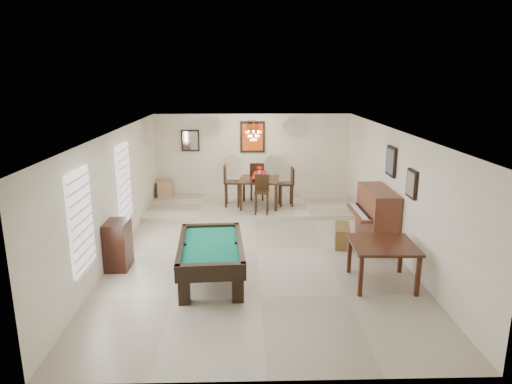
{
  "coord_description": "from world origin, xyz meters",
  "views": [
    {
      "loc": [
        -0.28,
        -9.45,
        3.72
      ],
      "look_at": [
        0.0,
        0.6,
        1.15
      ],
      "focal_mm": 32.0,
      "sensor_mm": 36.0,
      "label": 1
    }
  ],
  "objects_px": {
    "square_table": "(382,264)",
    "upright_piano": "(370,217)",
    "piano_bench": "(342,236)",
    "apothecary_chest": "(118,245)",
    "pool_table": "(211,262)",
    "flower_vase": "(259,170)",
    "dining_chair_south": "(262,195)",
    "dining_chair_west": "(232,185)",
    "dining_chair_north": "(257,181)",
    "corner_bench": "(165,189)",
    "chandelier": "(253,132)",
    "dining_chair_east": "(286,187)",
    "dining_table": "(259,190)"
  },
  "relations": [
    {
      "from": "pool_table",
      "to": "chandelier",
      "type": "bearing_deg",
      "value": 75.66
    },
    {
      "from": "dining_chair_north",
      "to": "chandelier",
      "type": "xyz_separation_m",
      "value": [
        -0.12,
        -0.57,
        1.51
      ]
    },
    {
      "from": "pool_table",
      "to": "dining_table",
      "type": "relative_size",
      "value": 1.95
    },
    {
      "from": "corner_bench",
      "to": "flower_vase",
      "type": "bearing_deg",
      "value": -21.39
    },
    {
      "from": "piano_bench",
      "to": "dining_chair_north",
      "type": "relative_size",
      "value": 0.71
    },
    {
      "from": "square_table",
      "to": "dining_chair_east",
      "type": "xyz_separation_m",
      "value": [
        -1.32,
        4.85,
        0.27
      ]
    },
    {
      "from": "pool_table",
      "to": "flower_vase",
      "type": "height_order",
      "value": "flower_vase"
    },
    {
      "from": "piano_bench",
      "to": "dining_chair_north",
      "type": "height_order",
      "value": "dining_chair_north"
    },
    {
      "from": "piano_bench",
      "to": "dining_table",
      "type": "xyz_separation_m",
      "value": [
        -1.77,
        2.83,
        0.35
      ]
    },
    {
      "from": "dining_chair_north",
      "to": "dining_chair_east",
      "type": "bearing_deg",
      "value": 140.89
    },
    {
      "from": "dining_chair_south",
      "to": "corner_bench",
      "type": "height_order",
      "value": "dining_chair_south"
    },
    {
      "from": "dining_table",
      "to": "piano_bench",
      "type": "bearing_deg",
      "value": -57.93
    },
    {
      "from": "dining_chair_south",
      "to": "dining_chair_east",
      "type": "height_order",
      "value": "dining_chair_east"
    },
    {
      "from": "pool_table",
      "to": "dining_chair_east",
      "type": "height_order",
      "value": "dining_chair_east"
    },
    {
      "from": "flower_vase",
      "to": "dining_chair_north",
      "type": "distance_m",
      "value": 0.87
    },
    {
      "from": "piano_bench",
      "to": "chandelier",
      "type": "relative_size",
      "value": 1.33
    },
    {
      "from": "square_table",
      "to": "upright_piano",
      "type": "distance_m",
      "value": 2.02
    },
    {
      "from": "dining_chair_east",
      "to": "chandelier",
      "type": "relative_size",
      "value": 1.82
    },
    {
      "from": "piano_bench",
      "to": "apothecary_chest",
      "type": "relative_size",
      "value": 0.83
    },
    {
      "from": "dining_chair_west",
      "to": "dining_table",
      "type": "bearing_deg",
      "value": -89.07
    },
    {
      "from": "dining_chair_south",
      "to": "dining_chair_west",
      "type": "relative_size",
      "value": 0.87
    },
    {
      "from": "corner_bench",
      "to": "square_table",
      "type": "bearing_deg",
      "value": -50.23
    },
    {
      "from": "dining_chair_south",
      "to": "corner_bench",
      "type": "relative_size",
      "value": 2.01
    },
    {
      "from": "dining_chair_west",
      "to": "dining_chair_east",
      "type": "xyz_separation_m",
      "value": [
        1.52,
        0.01,
        -0.05
      ]
    },
    {
      "from": "upright_piano",
      "to": "corner_bench",
      "type": "relative_size",
      "value": 3.01
    },
    {
      "from": "square_table",
      "to": "flower_vase",
      "type": "bearing_deg",
      "value": 113.34
    },
    {
      "from": "piano_bench",
      "to": "dining_chair_north",
      "type": "bearing_deg",
      "value": 116.97
    },
    {
      "from": "pool_table",
      "to": "corner_bench",
      "type": "relative_size",
      "value": 4.16
    },
    {
      "from": "upright_piano",
      "to": "chandelier",
      "type": "bearing_deg",
      "value": 130.34
    },
    {
      "from": "upright_piano",
      "to": "apothecary_chest",
      "type": "bearing_deg",
      "value": -168.08
    },
    {
      "from": "apothecary_chest",
      "to": "dining_chair_south",
      "type": "xyz_separation_m",
      "value": [
        2.96,
        3.21,
        0.16
      ]
    },
    {
      "from": "square_table",
      "to": "dining_chair_west",
      "type": "relative_size",
      "value": 0.95
    },
    {
      "from": "pool_table",
      "to": "piano_bench",
      "type": "relative_size",
      "value": 2.68
    },
    {
      "from": "piano_bench",
      "to": "corner_bench",
      "type": "distance_m",
      "value": 6.09
    },
    {
      "from": "dining_chair_north",
      "to": "flower_vase",
      "type": "bearing_deg",
      "value": 95.28
    },
    {
      "from": "pool_table",
      "to": "upright_piano",
      "type": "distance_m",
      "value": 3.87
    },
    {
      "from": "square_table",
      "to": "dining_chair_north",
      "type": "relative_size",
      "value": 1.0
    },
    {
      "from": "dining_chair_south",
      "to": "chandelier",
      "type": "bearing_deg",
      "value": 107.68
    },
    {
      "from": "apothecary_chest",
      "to": "flower_vase",
      "type": "height_order",
      "value": "flower_vase"
    },
    {
      "from": "upright_piano",
      "to": "dining_chair_east",
      "type": "relative_size",
      "value": 1.42
    },
    {
      "from": "dining_chair_south",
      "to": "piano_bench",
      "type": "bearing_deg",
      "value": -44.99
    },
    {
      "from": "square_table",
      "to": "chandelier",
      "type": "height_order",
      "value": "chandelier"
    },
    {
      "from": "apothecary_chest",
      "to": "corner_bench",
      "type": "bearing_deg",
      "value": 89.27
    },
    {
      "from": "flower_vase",
      "to": "chandelier",
      "type": "distance_m",
      "value": 1.07
    },
    {
      "from": "pool_table",
      "to": "dining_chair_west",
      "type": "bearing_deg",
      "value": 82.68
    },
    {
      "from": "upright_piano",
      "to": "chandelier",
      "type": "distance_m",
      "value": 4.23
    },
    {
      "from": "dining_chair_south",
      "to": "corner_bench",
      "type": "xyz_separation_m",
      "value": [
        -2.9,
        1.86,
        -0.29
      ]
    },
    {
      "from": "upright_piano",
      "to": "dining_chair_east",
      "type": "distance_m",
      "value": 3.29
    },
    {
      "from": "piano_bench",
      "to": "dining_chair_west",
      "type": "bearing_deg",
      "value": 131.54
    },
    {
      "from": "square_table",
      "to": "corner_bench",
      "type": "relative_size",
      "value": 2.19
    }
  ]
}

